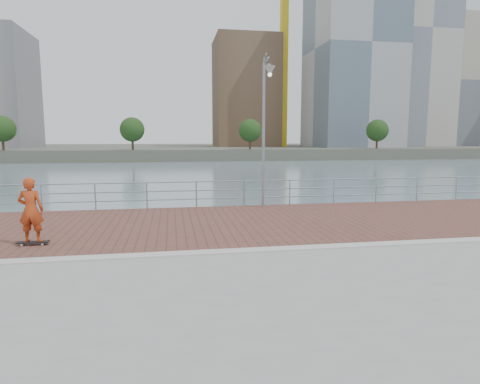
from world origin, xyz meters
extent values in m
plane|color=slate|center=(0.00, 0.00, -2.00)|extent=(400.00, 400.00, 0.00)
cube|color=brown|center=(0.00, 3.60, 0.01)|extent=(40.00, 6.80, 0.02)
cube|color=#B7B5AD|center=(0.00, 0.00, 0.03)|extent=(40.00, 0.40, 0.06)
cube|color=#4C5142|center=(0.00, 122.50, -0.75)|extent=(320.00, 95.00, 2.50)
cylinder|color=#8C9EA8|center=(-7.18, 7.00, 0.55)|extent=(0.06, 0.06, 1.10)
cylinder|color=#8C9EA8|center=(-5.13, 7.00, 0.55)|extent=(0.06, 0.06, 1.10)
cylinder|color=#8C9EA8|center=(-3.08, 7.00, 0.55)|extent=(0.06, 0.06, 1.10)
cylinder|color=#8C9EA8|center=(-1.03, 7.00, 0.55)|extent=(0.06, 0.06, 1.10)
cylinder|color=#8C9EA8|center=(1.03, 7.00, 0.55)|extent=(0.06, 0.06, 1.10)
cylinder|color=#8C9EA8|center=(3.08, 7.00, 0.55)|extent=(0.06, 0.06, 1.10)
cylinder|color=#8C9EA8|center=(5.13, 7.00, 0.55)|extent=(0.06, 0.06, 1.10)
cylinder|color=#8C9EA8|center=(7.18, 7.00, 0.55)|extent=(0.06, 0.06, 1.10)
cylinder|color=#8C9EA8|center=(9.24, 7.00, 0.55)|extent=(0.06, 0.06, 1.10)
cylinder|color=#8C9EA8|center=(11.29, 7.00, 0.55)|extent=(0.06, 0.06, 1.10)
cylinder|color=#8C9EA8|center=(0.00, 7.00, 1.10)|extent=(39.00, 0.05, 0.05)
cylinder|color=#8C9EA8|center=(0.00, 7.00, 0.73)|extent=(39.00, 0.05, 0.05)
cylinder|color=#8C9EA8|center=(0.00, 7.00, 0.36)|extent=(39.00, 0.05, 0.05)
cylinder|color=gray|center=(1.76, 6.50, 2.97)|extent=(0.12, 0.12, 5.94)
cylinder|color=gray|center=(1.76, 6.01, 5.94)|extent=(0.07, 0.99, 0.07)
cone|color=#B2B2AD|center=(1.76, 5.51, 5.74)|extent=(0.44, 0.44, 0.35)
cube|color=black|center=(-5.83, 1.59, 0.10)|extent=(0.83, 0.23, 0.03)
cylinder|color=beige|center=(-6.09, 1.53, 0.05)|extent=(0.06, 0.04, 0.06)
cylinder|color=beige|center=(-5.56, 1.51, 0.05)|extent=(0.06, 0.04, 0.06)
cylinder|color=beige|center=(-6.09, 1.67, 0.05)|extent=(0.06, 0.04, 0.06)
cylinder|color=beige|center=(-5.56, 1.66, 0.05)|extent=(0.06, 0.04, 0.06)
imported|color=#B13B17|center=(-5.83, 1.59, 1.00)|extent=(0.66, 0.44, 1.78)
cube|color=gold|center=(30.00, 104.00, 25.50)|extent=(2.00, 2.00, 50.00)
cube|color=brown|center=(20.00, 110.00, 16.19)|extent=(18.00, 18.00, 31.37)
cube|color=#9E9EA3|center=(48.00, 98.00, 26.93)|extent=(22.00, 22.00, 52.86)
cube|color=#B2ADA3|center=(72.00, 108.00, 34.23)|extent=(20.00, 20.00, 67.47)
cube|color=#ADA38E|center=(95.00, 115.00, 20.98)|extent=(24.00, 22.00, 40.97)
cylinder|color=#473323|center=(-35.00, 77.00, 2.50)|extent=(0.50, 0.50, 4.01)
sphere|color=#193814|center=(-35.00, 77.00, 4.79)|extent=(5.15, 5.15, 5.15)
cylinder|color=#473323|center=(-10.00, 77.00, 2.47)|extent=(0.50, 0.50, 3.94)
sphere|color=#193814|center=(-10.00, 77.00, 4.72)|extent=(5.07, 5.07, 5.07)
cylinder|color=#473323|center=(15.00, 77.00, 2.43)|extent=(0.50, 0.50, 3.85)
sphere|color=#193814|center=(15.00, 77.00, 4.63)|extent=(4.95, 4.95, 4.95)
cylinder|color=#473323|center=(45.00, 77.00, 2.47)|extent=(0.50, 0.50, 3.93)
sphere|color=#193814|center=(45.00, 77.00, 4.71)|extent=(5.05, 5.05, 5.05)
camera|label=1|loc=(-2.03, -9.90, 2.92)|focal=30.00mm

